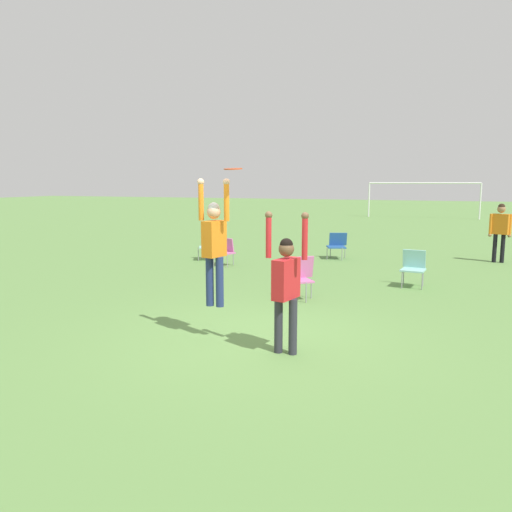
{
  "coord_description": "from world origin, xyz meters",
  "views": [
    {
      "loc": [
        2.66,
        -6.96,
        2.41
      ],
      "look_at": [
        0.01,
        -0.05,
        1.3
      ],
      "focal_mm": 35.0,
      "sensor_mm": 36.0,
      "label": 1
    }
  ],
  "objects_px": {
    "person_jumping": "(214,241)",
    "camping_chair_1": "(225,250)",
    "camping_chair_5": "(301,275)",
    "camping_chair_2": "(413,266)",
    "camping_chair_3": "(209,244)",
    "frisbee": "(233,169)",
    "camping_chair_0": "(337,244)",
    "person_spectator_near": "(500,227)",
    "person_defending": "(286,280)"
  },
  "relations": [
    {
      "from": "person_jumping",
      "to": "camping_chair_1",
      "type": "distance_m",
      "value": 6.9
    },
    {
      "from": "camping_chair_5",
      "to": "camping_chair_2",
      "type": "bearing_deg",
      "value": -173.82
    },
    {
      "from": "person_jumping",
      "to": "camping_chair_3",
      "type": "bearing_deg",
      "value": 39.23
    },
    {
      "from": "frisbee",
      "to": "camping_chair_1",
      "type": "bearing_deg",
      "value": 115.6
    },
    {
      "from": "person_jumping",
      "to": "camping_chair_5",
      "type": "relative_size",
      "value": 2.22
    },
    {
      "from": "person_jumping",
      "to": "camping_chair_0",
      "type": "xyz_separation_m",
      "value": [
        0.08,
        8.7,
        -1.07
      ]
    },
    {
      "from": "frisbee",
      "to": "person_spectator_near",
      "type": "bearing_deg",
      "value": 65.78
    },
    {
      "from": "camping_chair_0",
      "to": "camping_chair_2",
      "type": "distance_m",
      "value": 4.38
    },
    {
      "from": "camping_chair_2",
      "to": "camping_chair_5",
      "type": "xyz_separation_m",
      "value": [
        -2.1,
        -2.1,
        0.01
      ]
    },
    {
      "from": "camping_chair_1",
      "to": "camping_chair_5",
      "type": "bearing_deg",
      "value": 154.86
    },
    {
      "from": "frisbee",
      "to": "person_spectator_near",
      "type": "distance_m",
      "value": 10.81
    },
    {
      "from": "person_defending",
      "to": "camping_chair_1",
      "type": "bearing_deg",
      "value": -136.81
    },
    {
      "from": "camping_chair_2",
      "to": "frisbee",
      "type": "bearing_deg",
      "value": 73.23
    },
    {
      "from": "camping_chair_0",
      "to": "camping_chair_3",
      "type": "relative_size",
      "value": 0.92
    },
    {
      "from": "person_defending",
      "to": "camping_chair_3",
      "type": "bearing_deg",
      "value": -134.38
    },
    {
      "from": "person_jumping",
      "to": "person_defending",
      "type": "distance_m",
      "value": 1.34
    },
    {
      "from": "person_defending",
      "to": "camping_chair_5",
      "type": "height_order",
      "value": "person_defending"
    },
    {
      "from": "person_jumping",
      "to": "camping_chair_0",
      "type": "bearing_deg",
      "value": 11.77
    },
    {
      "from": "person_jumping",
      "to": "camping_chair_3",
      "type": "relative_size",
      "value": 2.22
    },
    {
      "from": "camping_chair_3",
      "to": "person_spectator_near",
      "type": "xyz_separation_m",
      "value": [
        8.32,
        2.64,
        0.56
      ]
    },
    {
      "from": "person_spectator_near",
      "to": "person_jumping",
      "type": "bearing_deg",
      "value": -93.28
    },
    {
      "from": "person_defending",
      "to": "person_spectator_near",
      "type": "height_order",
      "value": "person_defending"
    },
    {
      "from": "camping_chair_0",
      "to": "camping_chair_1",
      "type": "bearing_deg",
      "value": 20.57
    },
    {
      "from": "camping_chair_2",
      "to": "camping_chair_5",
      "type": "distance_m",
      "value": 2.97
    },
    {
      "from": "camping_chair_2",
      "to": "camping_chair_3",
      "type": "relative_size",
      "value": 0.96
    },
    {
      "from": "frisbee",
      "to": "person_defending",
      "type": "bearing_deg",
      "value": -10.15
    },
    {
      "from": "person_jumping",
      "to": "camping_chair_1",
      "type": "height_order",
      "value": "person_jumping"
    },
    {
      "from": "person_spectator_near",
      "to": "camping_chair_5",
      "type": "bearing_deg",
      "value": -99.72
    },
    {
      "from": "frisbee",
      "to": "camping_chair_5",
      "type": "height_order",
      "value": "frisbee"
    },
    {
      "from": "person_jumping",
      "to": "person_spectator_near",
      "type": "height_order",
      "value": "person_jumping"
    },
    {
      "from": "person_jumping",
      "to": "person_spectator_near",
      "type": "bearing_deg",
      "value": -13.99
    },
    {
      "from": "camping_chair_0",
      "to": "camping_chair_3",
      "type": "height_order",
      "value": "camping_chair_3"
    },
    {
      "from": "person_jumping",
      "to": "person_defending",
      "type": "height_order",
      "value": "person_jumping"
    },
    {
      "from": "person_jumping",
      "to": "camping_chair_5",
      "type": "xyz_separation_m",
      "value": [
        0.51,
        3.02,
        -1.03
      ]
    },
    {
      "from": "frisbee",
      "to": "camping_chair_3",
      "type": "distance_m",
      "value": 8.4
    },
    {
      "from": "frisbee",
      "to": "camping_chair_3",
      "type": "xyz_separation_m",
      "value": [
        -3.93,
        7.12,
        -2.08
      ]
    },
    {
      "from": "person_defending",
      "to": "camping_chair_3",
      "type": "height_order",
      "value": "person_defending"
    },
    {
      "from": "person_jumping",
      "to": "frisbee",
      "type": "distance_m",
      "value": 1.13
    },
    {
      "from": "person_spectator_near",
      "to": "camping_chair_0",
      "type": "bearing_deg",
      "value": -145.57
    },
    {
      "from": "frisbee",
      "to": "camping_chair_3",
      "type": "relative_size",
      "value": 0.31
    },
    {
      "from": "person_defending",
      "to": "camping_chair_2",
      "type": "bearing_deg",
      "value": 177.91
    },
    {
      "from": "frisbee",
      "to": "camping_chair_2",
      "type": "xyz_separation_m",
      "value": [
        2.23,
        5.23,
        -2.1
      ]
    },
    {
      "from": "camping_chair_0",
      "to": "camping_chair_1",
      "type": "relative_size",
      "value": 1.03
    },
    {
      "from": "person_jumping",
      "to": "camping_chair_0",
      "type": "distance_m",
      "value": 8.76
    },
    {
      "from": "camping_chair_5",
      "to": "person_spectator_near",
      "type": "xyz_separation_m",
      "value": [
        4.25,
        6.62,
        0.57
      ]
    },
    {
      "from": "camping_chair_2",
      "to": "camping_chair_3",
      "type": "bearing_deg",
      "value": -10.67
    },
    {
      "from": "person_defending",
      "to": "camping_chair_5",
      "type": "distance_m",
      "value": 3.41
    },
    {
      "from": "person_defending",
      "to": "frisbee",
      "type": "distance_m",
      "value": 1.76
    },
    {
      "from": "frisbee",
      "to": "camping_chair_1",
      "type": "distance_m",
      "value": 7.39
    },
    {
      "from": "camping_chair_1",
      "to": "camping_chair_3",
      "type": "xyz_separation_m",
      "value": [
        -0.88,
        0.75,
        0.06
      ]
    }
  ]
}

